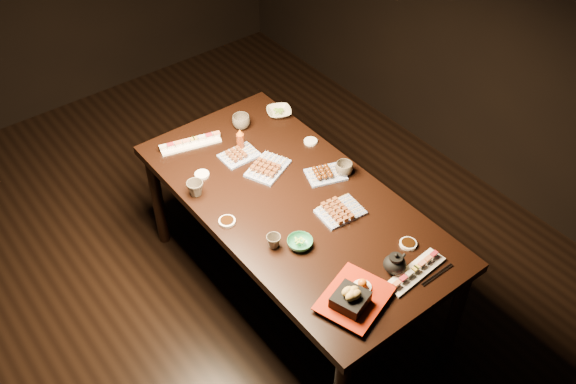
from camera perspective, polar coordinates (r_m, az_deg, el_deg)
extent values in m
plane|color=black|center=(3.82, -4.80, -9.81)|extent=(5.00, 5.00, 0.00)
cube|color=black|center=(3.57, 0.49, -5.08)|extent=(0.98, 1.84, 0.75)
imported|color=#297E53|center=(3.07, 1.06, -4.55)|extent=(0.14, 0.14, 0.04)
imported|color=beige|center=(3.87, -0.80, 7.12)|extent=(0.20, 0.20, 0.04)
imported|color=#50493D|center=(3.06, -1.28, -4.41)|extent=(0.08, 0.08, 0.07)
imported|color=#50493D|center=(3.44, 5.00, 2.08)|extent=(0.13, 0.13, 0.07)
imported|color=#50493D|center=(3.34, -8.24, 0.31)|extent=(0.09, 0.09, 0.08)
imported|color=#50493D|center=(3.76, -4.19, 6.25)|extent=(0.14, 0.14, 0.08)
cylinder|color=maroon|center=(3.59, -4.27, 4.71)|extent=(0.05, 0.05, 0.13)
cylinder|color=white|center=(3.20, -5.44, -2.62)|extent=(0.10, 0.10, 0.01)
cylinder|color=white|center=(3.66, 2.02, 4.52)|extent=(0.10, 0.10, 0.01)
cylinder|color=white|center=(3.13, 10.63, -4.55)|extent=(0.10, 0.10, 0.01)
cylinder|color=white|center=(3.47, -7.66, 1.55)|extent=(0.09, 0.09, 0.01)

